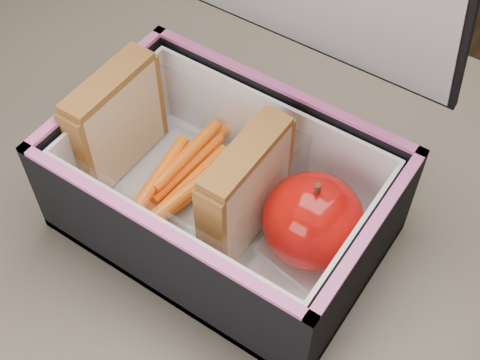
{
  "coord_description": "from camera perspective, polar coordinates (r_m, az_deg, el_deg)",
  "views": [
    {
      "loc": [
        0.19,
        -0.22,
        1.26
      ],
      "look_at": [
        -0.0,
        0.06,
        0.81
      ],
      "focal_mm": 50.0,
      "sensor_mm": 36.0,
      "label": 1
    }
  ],
  "objects": [
    {
      "name": "lunch_bag",
      "position": [
        0.57,
        -1.17,
        -0.26
      ],
      "size": [
        0.27,
        0.24,
        0.27
      ],
      "color": "black",
      "rests_on": "kitchen_table"
    },
    {
      "name": "sandwich_left",
      "position": [
        0.61,
        -10.53,
        4.91
      ],
      "size": [
        0.03,
        0.1,
        0.11
      ],
      "color": "tan",
      "rests_on": "plastic_tub"
    },
    {
      "name": "sandwich_right",
      "position": [
        0.55,
        0.5,
        -0.97
      ],
      "size": [
        0.03,
        0.1,
        0.11
      ],
      "color": "tan",
      "rests_on": "plastic_tub"
    },
    {
      "name": "kitchen_table",
      "position": [
        0.67,
        -3.18,
        -11.93
      ],
      "size": [
        1.2,
        0.8,
        0.75
      ],
      "color": "brown",
      "rests_on": "ground"
    },
    {
      "name": "plastic_tub",
      "position": [
        0.59,
        -5.17,
        1.01
      ],
      "size": [
        0.19,
        0.13,
        0.08
      ],
      "primitive_type": null,
      "color": "white",
      "rests_on": "lunch_bag"
    },
    {
      "name": "carrot_sticks",
      "position": [
        0.61,
        -5.13,
        0.25
      ],
      "size": [
        0.06,
        0.15,
        0.03
      ],
      "color": "orange",
      "rests_on": "plastic_tub"
    },
    {
      "name": "paper_napkin",
      "position": [
        0.59,
        5.88,
        -5.65
      ],
      "size": [
        0.08,
        0.08,
        0.01
      ],
      "primitive_type": "cube",
      "rotation": [
        0.0,
        0.0,
        -0.17
      ],
      "color": "white",
      "rests_on": "lunch_bag"
    },
    {
      "name": "red_apple",
      "position": [
        0.55,
        6.23,
        -3.47
      ],
      "size": [
        0.1,
        0.1,
        0.09
      ],
      "rotation": [
        0.0,
        0.0,
        0.24
      ],
      "color": "#8C0A07",
      "rests_on": "paper_napkin"
    }
  ]
}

